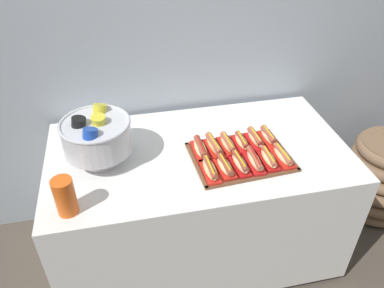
# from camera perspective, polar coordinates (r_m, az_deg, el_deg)

# --- Properties ---
(ground_plane) EXTENTS (10.00, 10.00, 0.00)m
(ground_plane) POSITION_cam_1_polar(r_m,az_deg,el_deg) (2.49, 0.83, -15.08)
(ground_plane) COLOR #4C4238
(back_wall) EXTENTS (6.00, 0.10, 2.60)m
(back_wall) POSITION_cam_1_polar(r_m,az_deg,el_deg) (2.14, -1.97, 18.83)
(back_wall) COLOR #9EA8B2
(back_wall) RESTS_ON ground_plane
(buffet_table) EXTENTS (1.54, 0.83, 0.76)m
(buffet_table) POSITION_cam_1_polar(r_m,az_deg,el_deg) (2.19, 0.92, -8.50)
(buffet_table) COLOR white
(buffet_table) RESTS_ON ground_plane
(floor_vase) EXTENTS (0.52, 0.52, 1.12)m
(floor_vase) POSITION_cam_1_polar(r_m,az_deg,el_deg) (2.85, 26.47, -4.37)
(floor_vase) COLOR brown
(floor_vase) RESTS_ON ground_plane
(serving_tray) EXTENTS (0.50, 0.39, 0.01)m
(serving_tray) POSITION_cam_1_polar(r_m,az_deg,el_deg) (1.91, 7.28, -1.96)
(serving_tray) COLOR brown
(serving_tray) RESTS_ON buffet_table
(hot_dog_0) EXTENTS (0.07, 0.18, 0.06)m
(hot_dog_0) POSITION_cam_1_polar(r_m,az_deg,el_deg) (1.78, 2.71, -3.86)
(hot_dog_0) COLOR red
(hot_dog_0) RESTS_ON serving_tray
(hot_dog_1) EXTENTS (0.08, 0.17, 0.06)m
(hot_dog_1) POSITION_cam_1_polar(r_m,az_deg,el_deg) (1.80, 4.99, -3.41)
(hot_dog_1) COLOR red
(hot_dog_1) RESTS_ON serving_tray
(hot_dog_2) EXTENTS (0.07, 0.17, 0.06)m
(hot_dog_2) POSITION_cam_1_polar(r_m,az_deg,el_deg) (1.82, 7.21, -2.92)
(hot_dog_2) COLOR #B21414
(hot_dog_2) RESTS_ON serving_tray
(hot_dog_3) EXTENTS (0.06, 0.18, 0.06)m
(hot_dog_3) POSITION_cam_1_polar(r_m,az_deg,el_deg) (1.85, 9.38, -2.49)
(hot_dog_3) COLOR red
(hot_dog_3) RESTS_ON serving_tray
(hot_dog_4) EXTENTS (0.07, 0.17, 0.06)m
(hot_dog_4) POSITION_cam_1_polar(r_m,az_deg,el_deg) (1.88, 11.46, -2.18)
(hot_dog_4) COLOR #B21414
(hot_dog_4) RESTS_ON serving_tray
(hot_dog_5) EXTENTS (0.08, 0.18, 0.06)m
(hot_dog_5) POSITION_cam_1_polar(r_m,az_deg,el_deg) (1.91, 13.48, -1.79)
(hot_dog_5) COLOR red
(hot_dog_5) RESTS_ON serving_tray
(hot_dog_6) EXTENTS (0.07, 0.18, 0.06)m
(hot_dog_6) POSITION_cam_1_polar(r_m,az_deg,el_deg) (1.90, 1.18, -0.73)
(hot_dog_6) COLOR red
(hot_dog_6) RESTS_ON serving_tray
(hot_dog_7) EXTENTS (0.08, 0.18, 0.06)m
(hot_dog_7) POSITION_cam_1_polar(r_m,az_deg,el_deg) (1.92, 3.33, -0.30)
(hot_dog_7) COLOR red
(hot_dog_7) RESTS_ON serving_tray
(hot_dog_8) EXTENTS (0.08, 0.18, 0.06)m
(hot_dog_8) POSITION_cam_1_polar(r_m,az_deg,el_deg) (1.94, 5.42, -0.04)
(hot_dog_8) COLOR red
(hot_dog_8) RESTS_ON serving_tray
(hot_dog_9) EXTENTS (0.07, 0.16, 0.06)m
(hot_dog_9) POSITION_cam_1_polar(r_m,az_deg,el_deg) (1.97, 7.47, 0.30)
(hot_dog_9) COLOR red
(hot_dog_9) RESTS_ON serving_tray
(hot_dog_10) EXTENTS (0.07, 0.17, 0.07)m
(hot_dog_10) POSITION_cam_1_polar(r_m,az_deg,el_deg) (1.99, 9.48, 0.77)
(hot_dog_10) COLOR red
(hot_dog_10) RESTS_ON serving_tray
(hot_dog_11) EXTENTS (0.07, 0.16, 0.06)m
(hot_dog_11) POSITION_cam_1_polar(r_m,az_deg,el_deg) (2.02, 11.41, 1.06)
(hot_dog_11) COLOR red
(hot_dog_11) RESTS_ON serving_tray
(punch_bowl) EXTENTS (0.33, 0.33, 0.27)m
(punch_bowl) POSITION_cam_1_polar(r_m,az_deg,el_deg) (1.85, -14.19, 1.25)
(punch_bowl) COLOR silver
(punch_bowl) RESTS_ON buffet_table
(cup_stack) EXTENTS (0.09, 0.09, 0.17)m
(cup_stack) POSITION_cam_1_polar(r_m,az_deg,el_deg) (1.65, -18.57, -7.50)
(cup_stack) COLOR #EA5B19
(cup_stack) RESTS_ON buffet_table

